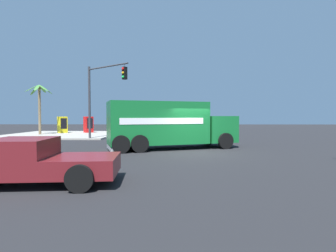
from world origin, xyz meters
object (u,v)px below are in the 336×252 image
at_px(vending_machine_red, 62,125).
at_px(pickup_maroon, 28,160).
at_px(vending_machine_blue, 88,125).
at_px(delivery_truck, 168,125).
at_px(palm_tree_far, 39,101).
at_px(traffic_light_primary, 100,90).

bearing_deg(vending_machine_red, pickup_maroon, -159.43).
distance_m(pickup_maroon, vending_machine_blue, 23.30).
bearing_deg(pickup_maroon, vending_machine_red, 20.57).
bearing_deg(vending_machine_blue, pickup_maroon, -166.38).
distance_m(vending_machine_red, vending_machine_blue, 2.84).
relative_size(delivery_truck, vending_machine_blue, 4.54).
xyz_separation_m(delivery_truck, vending_machine_red, (13.18, 12.29, -0.45)).
relative_size(vending_machine_red, palm_tree_far, 0.36).
bearing_deg(pickup_maroon, vending_machine_blue, 13.62).
distance_m(delivery_truck, vending_machine_red, 18.02).
xyz_separation_m(traffic_light_primary, pickup_maroon, (-14.13, -1.70, -3.49)).
height_order(pickup_maroon, vending_machine_blue, vending_machine_blue).
bearing_deg(vending_machine_blue, delivery_truck, -145.48).
height_order(delivery_truck, vending_machine_blue, delivery_truck).
xyz_separation_m(pickup_maroon, vending_machine_blue, (22.64, 5.49, 0.34)).
bearing_deg(delivery_truck, traffic_light_primary, 47.05).
relative_size(vending_machine_blue, palm_tree_far, 0.36).
bearing_deg(traffic_light_primary, delivery_truck, -132.95).
bearing_deg(traffic_light_primary, palm_tree_far, 55.71).
xyz_separation_m(traffic_light_primary, vending_machine_red, (7.84, 6.55, -3.15)).
distance_m(delivery_truck, pickup_maroon, 9.71).
relative_size(traffic_light_primary, vending_machine_red, 3.33).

